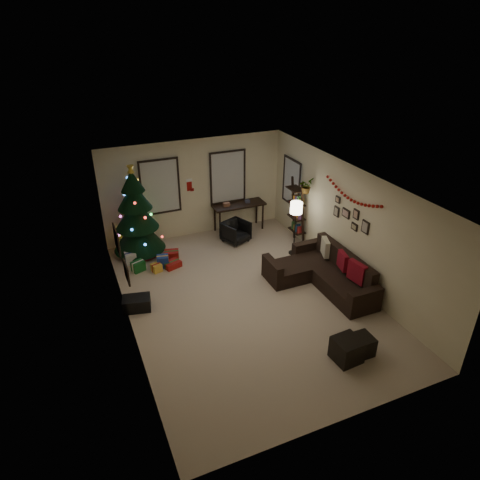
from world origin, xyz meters
The scene contains 29 objects.
floor centered at (0.00, 0.00, 0.00)m, with size 7.00×7.00×0.00m, color #BCA68E.
ceiling centered at (0.00, 0.00, 2.70)m, with size 7.00×7.00×0.00m, color white.
wall_back centered at (0.00, 3.50, 1.35)m, with size 5.00×5.00×0.00m, color beige.
wall_front centered at (0.00, -3.50, 1.35)m, with size 5.00×5.00×0.00m, color beige.
wall_left centered at (-2.50, 0.00, 1.35)m, with size 7.00×7.00×0.00m, color beige.
wall_right centered at (2.50, 0.00, 1.35)m, with size 7.00×7.00×0.00m, color beige.
window_back_left centered at (-0.95, 3.47, 1.55)m, with size 1.05×0.06×1.50m.
window_back_right centered at (0.95, 3.47, 1.55)m, with size 1.05×0.06×1.50m.
window_right_wall centered at (2.47, 2.55, 1.50)m, with size 0.06×0.90×1.30m.
christmas_tree centered at (-1.72, 2.99, 1.01)m, with size 1.32×1.32×2.45m.
presents centered at (-1.49, 2.18, 0.12)m, with size 1.30×0.89×0.30m.
sofa centered at (1.87, -0.13, 0.27)m, with size 1.70×2.48×0.82m.
pillow_red_a centered at (2.21, -0.86, 0.64)m, with size 0.12×0.46×0.46m, color maroon.
pillow_red_b centered at (2.21, -0.34, 0.64)m, with size 0.11×0.40×0.40m, color maroon.
pillow_cream centered at (2.21, 0.37, 0.63)m, with size 0.12×0.41×0.41m, color #BDB699.
ottoman_near centered at (0.90, -2.41, 0.22)m, with size 0.47×0.47×0.45m, color black.
ottoman_far centered at (1.24, -2.38, 0.19)m, with size 0.39×0.39×0.37m, color black.
desk centered at (1.18, 3.22, 0.71)m, with size 1.49×0.53×0.80m.
desk_chair centered at (0.82, 2.57, 0.30)m, with size 0.58×0.54×0.60m, color black.
bookshelf centered at (2.30, 1.89, 0.88)m, with size 0.30×0.54×1.82m.
potted_plant centered at (2.30, 1.56, 1.81)m, with size 0.45×0.39×0.50m, color #4C4C4C.
floor_lamp centered at (1.95, 1.38, 1.20)m, with size 0.30×0.30×1.44m.
art_map centered at (-2.48, 0.71, 1.64)m, with size 0.04×0.60×0.50m.
art_abstract centered at (-2.48, -0.25, 1.44)m, with size 0.04×0.45×0.35m.
gallery centered at (2.48, -0.07, 1.57)m, with size 0.03×1.25×0.54m.
garland centered at (2.45, -0.06, 2.09)m, with size 0.08×1.90×0.30m, color #A5140C, non-canonical shape.
stocking_left centered at (-0.14, 3.51, 1.48)m, with size 0.20×0.05×0.36m.
stocking_right centered at (0.19, 3.54, 1.38)m, with size 0.20×0.05×0.36m.
storage_bin centered at (-2.28, 0.57, 0.14)m, with size 0.58×0.38×0.29m, color black.
Camera 1 is at (-3.17, -7.07, 5.55)m, focal length 32.16 mm.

